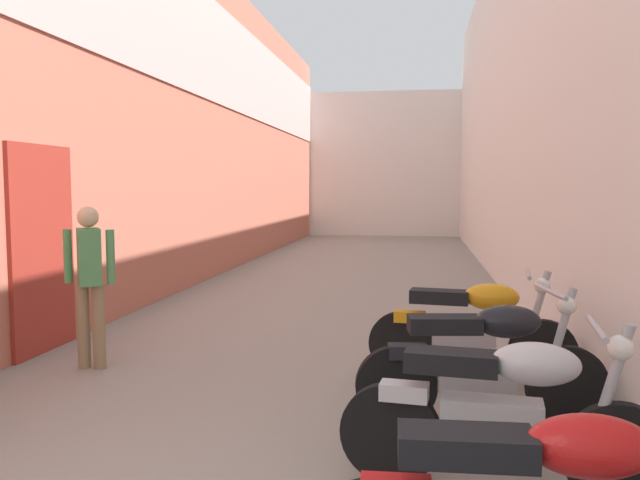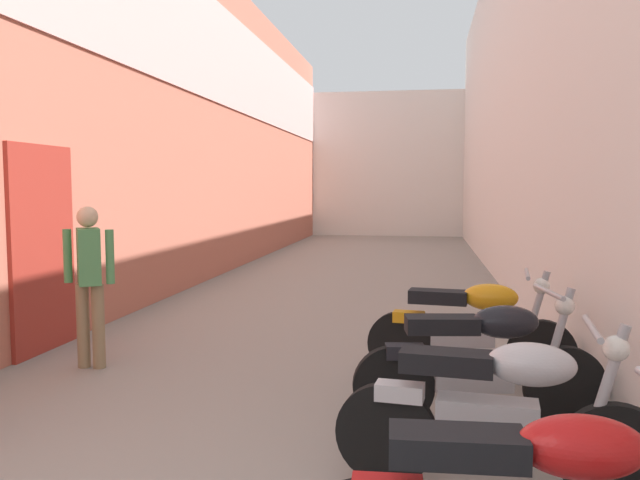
{
  "view_description": "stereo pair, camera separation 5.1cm",
  "coord_description": "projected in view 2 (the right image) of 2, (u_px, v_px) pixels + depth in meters",
  "views": [
    {
      "loc": [
        1.27,
        -0.48,
        1.75
      ],
      "look_at": [
        0.11,
        6.86,
        1.13
      ],
      "focal_mm": 35.35,
      "sensor_mm": 36.0,
      "label": 1
    },
    {
      "loc": [
        1.32,
        -0.47,
        1.75
      ],
      "look_at": [
        0.11,
        6.86,
        1.13
      ],
      "focal_mm": 35.35,
      "sensor_mm": 36.0,
      "label": 2
    }
  ],
  "objects": [
    {
      "name": "ground_plane",
      "position": [
        336.0,
        300.0,
        9.78
      ],
      "size": [
        38.21,
        38.21,
        0.0
      ],
      "primitive_type": "plane",
      "color": "gray"
    },
    {
      "name": "building_left",
      "position": [
        200.0,
        118.0,
        11.89
      ],
      "size": [
        0.45,
        22.21,
        6.06
      ],
      "color": "#B76651",
      "rests_on": "ground"
    },
    {
      "name": "building_right",
      "position": [
        516.0,
        94.0,
        10.99
      ],
      "size": [
        0.45,
        22.21,
        6.76
      ],
      "color": "silver",
      "rests_on": "ground"
    },
    {
      "name": "building_far_end",
      "position": [
        388.0,
        165.0,
        23.43
      ],
      "size": [
        8.37,
        2.0,
        5.15
      ],
      "primitive_type": "cube",
      "color": "silver",
      "rests_on": "ground"
    },
    {
      "name": "motorcycle_third",
      "position": [
        498.0,
        411.0,
        3.54
      ],
      "size": [
        1.85,
        0.58,
        1.04
      ],
      "color": "black",
      "rests_on": "ground"
    },
    {
      "name": "motorcycle_fourth",
      "position": [
        481.0,
        360.0,
        4.58
      ],
      "size": [
        1.84,
        0.58,
        1.04
      ],
      "color": "black",
      "rests_on": "ground"
    },
    {
      "name": "motorcycle_fifth",
      "position": [
        470.0,
        327.0,
        5.66
      ],
      "size": [
        1.85,
        0.58,
        1.04
      ],
      "color": "black",
      "rests_on": "ground"
    },
    {
      "name": "pedestrian_further_down",
      "position": [
        89.0,
        274.0,
        6.06
      ],
      "size": [
        0.52,
        0.39,
        1.57
      ],
      "color": "#8C7251",
      "rests_on": "ground"
    }
  ]
}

